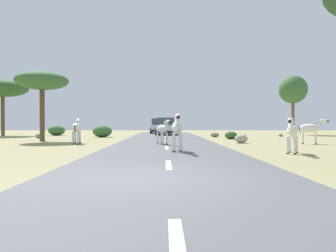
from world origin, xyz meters
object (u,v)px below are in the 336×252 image
zebra_2 (311,128)px  tree_0 (3,89)px  zebra_0 (177,128)px  zebra_1 (163,129)px  bush_2 (102,131)px  car_0 (166,127)px  rock_0 (241,139)px  zebra_4 (292,132)px  bush_1 (57,130)px  bush_0 (231,135)px  tree_3 (293,90)px  rock_2 (281,135)px  zebra_3 (77,127)px  rock_1 (40,136)px  tree_1 (42,81)px  car_1 (159,126)px  rock_3 (215,135)px  rock_4 (244,135)px

zebra_2 → tree_0: (-24.69, 12.34, 3.72)m
zebra_0 → zebra_2: zebra_0 is taller
zebra_1 → bush_2: 11.48m
car_0 → rock_0: size_ratio=5.39×
zebra_4 → bush_1: 24.49m
tree_0 → bush_0: tree_0 is taller
tree_3 → tree_0: bearing=-175.3°
rock_0 → rock_2: 10.90m
zebra_3 → tree_3: size_ratio=0.28×
rock_0 → rock_1: rock_0 is taller
zebra_4 → tree_1: size_ratio=0.32×
car_1 → tree_3: (14.55, -3.70, 3.96)m
car_0 → tree_0: tree_0 is taller
car_0 → rock_3: size_ratio=5.59×
rock_1 → bush_2: bearing=24.6°
zebra_1 → rock_4: bearing=-151.7°
zebra_0 → bush_2: bearing=-67.0°
zebra_3 → rock_2: bearing=24.7°
tree_1 → rock_4: (15.87, 6.87, -4.03)m
tree_1 → rock_0: (13.25, -2.28, -3.86)m
zebra_1 → tree_0: bearing=-67.2°
tree_1 → tree_3: size_ratio=0.76×
bush_1 → bush_0: bearing=-24.3°
zebra_0 → rock_0: bearing=-124.6°
tree_0 → tree_3: size_ratio=0.87×
rock_2 → tree_0: bearing=175.1°
tree_1 → rock_4: 17.76m
zebra_3 → zebra_4: zebra_3 is taller
zebra_0 → zebra_3: 8.06m
tree_1 → rock_2: 20.79m
tree_1 → rock_3: 14.78m
tree_3 → bush_0: tree_3 is taller
zebra_1 → rock_2: bearing=-162.1°
zebra_3 → tree_3: 24.28m
zebra_4 → tree_1: 16.63m
zebra_2 → rock_0: size_ratio=1.91×
zebra_3 → zebra_0: bearing=-50.1°
zebra_0 → rock_2: zebra_0 is taller
rock_0 → rock_3: (-0.29, 8.20, -0.07)m
car_0 → bush_2: size_ratio=2.57×
bush_0 → rock_3: bush_0 is taller
bush_0 → bush_2: size_ratio=0.57×
bush_2 → rock_0: size_ratio=2.10×
rock_4 → rock_2: bearing=-0.6°
bush_2 → rock_1: (-4.69, -2.15, -0.32)m
rock_1 → rock_4: size_ratio=1.96×
zebra_1 → bush_0: 8.38m
zebra_1 → tree_1: size_ratio=0.30×
zebra_2 → rock_0: bearing=-77.2°
bush_2 → rock_4: bearing=3.8°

